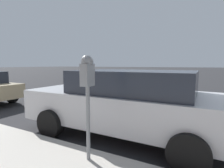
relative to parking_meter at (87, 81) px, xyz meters
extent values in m
plane|color=#2B2B2D|center=(2.52, -0.44, -1.39)|extent=(220.00, 220.00, 0.00)
cylinder|color=gray|center=(0.00, 0.00, -0.67)|extent=(0.06, 0.06, 1.18)
cube|color=gray|center=(0.00, 0.00, 0.09)|extent=(0.20, 0.14, 0.34)
sphere|color=gray|center=(0.00, 0.00, 0.29)|extent=(0.19, 0.19, 0.19)
cube|color=#19389E|center=(0.11, 0.00, 0.05)|extent=(0.01, 0.11, 0.12)
cube|color=black|center=(0.11, 0.00, 0.16)|extent=(0.01, 0.10, 0.08)
cube|color=#B7BABF|center=(1.44, 0.01, -0.72)|extent=(1.77, 4.59, 0.70)
cube|color=#232833|center=(1.44, -0.17, -0.13)|extent=(1.56, 2.57, 0.49)
cylinder|color=black|center=(0.56, 1.44, -1.07)|extent=(0.22, 0.64, 0.64)
cylinder|color=black|center=(2.33, 1.44, -1.07)|extent=(0.22, 0.64, 0.64)
cylinder|color=black|center=(0.56, -1.41, -1.07)|extent=(0.22, 0.64, 0.64)
cylinder|color=black|center=(2.33, -1.41, -1.07)|extent=(0.22, 0.64, 0.64)
cylinder|color=black|center=(2.40, 5.75, -1.07)|extent=(0.22, 0.64, 0.64)
camera|label=1|loc=(-2.16, -1.56, 0.24)|focal=28.00mm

